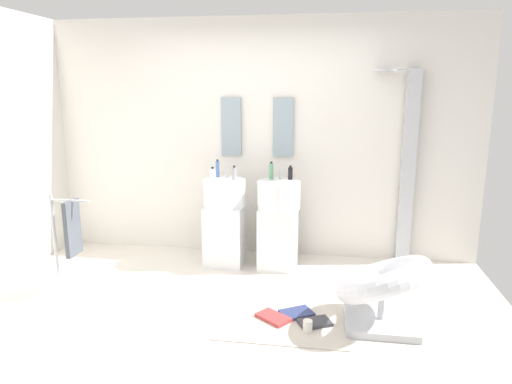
# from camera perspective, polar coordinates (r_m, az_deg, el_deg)

# --- Properties ---
(ground_plane) EXTENTS (4.80, 3.60, 0.04)m
(ground_plane) POSITION_cam_1_polar(r_m,az_deg,el_deg) (3.98, -3.48, -15.45)
(ground_plane) COLOR silver
(rear_partition) EXTENTS (4.80, 0.10, 2.60)m
(rear_partition) POSITION_cam_1_polar(r_m,az_deg,el_deg) (5.17, 0.24, 6.50)
(rear_partition) COLOR silver
(rear_partition) RESTS_ON ground_plane
(pedestal_sink_left) EXTENTS (0.44, 0.44, 1.03)m
(pedestal_sink_left) POSITION_cam_1_polar(r_m,az_deg,el_deg) (4.93, -3.87, -3.50)
(pedestal_sink_left) COLOR white
(pedestal_sink_left) RESTS_ON ground_plane
(pedestal_sink_right) EXTENTS (0.44, 0.44, 1.03)m
(pedestal_sink_right) POSITION_cam_1_polar(r_m,az_deg,el_deg) (4.84, 2.78, -3.80)
(pedestal_sink_right) COLOR white
(pedestal_sink_right) RESTS_ON ground_plane
(vanity_mirror_left) EXTENTS (0.22, 0.03, 0.63)m
(vanity_mirror_left) POSITION_cam_1_polar(r_m,az_deg,el_deg) (5.13, -3.07, 8.03)
(vanity_mirror_left) COLOR #8C9EA8
(vanity_mirror_right) EXTENTS (0.22, 0.03, 0.63)m
(vanity_mirror_right) POSITION_cam_1_polar(r_m,az_deg,el_deg) (5.05, 3.37, 7.95)
(vanity_mirror_right) COLOR #8C9EA8
(shower_column) EXTENTS (0.49, 0.24, 2.05)m
(shower_column) POSITION_cam_1_polar(r_m,az_deg,el_deg) (5.08, 18.10, 3.27)
(shower_column) COLOR #B7BABF
(shower_column) RESTS_ON ground_plane
(lounge_chair) EXTENTS (1.08, 1.08, 0.65)m
(lounge_chair) POSITION_cam_1_polar(r_m,az_deg,el_deg) (3.83, 15.33, -10.97)
(lounge_chair) COLOR #B7BABF
(lounge_chair) RESTS_ON ground_plane
(towel_rack) EXTENTS (0.37, 0.22, 0.95)m
(towel_rack) POSITION_cam_1_polar(r_m,az_deg,el_deg) (4.42, -21.97, -4.38)
(towel_rack) COLOR #B7BABF
(towel_rack) RESTS_ON ground_plane
(area_rug) EXTENTS (1.05, 0.77, 0.01)m
(area_rug) POSITION_cam_1_polar(r_m,az_deg,el_deg) (3.92, 3.40, -15.50)
(area_rug) COLOR beige
(area_rug) RESTS_ON ground_plane
(magazine_navy) EXTENTS (0.32, 0.29, 0.03)m
(magazine_navy) POSITION_cam_1_polar(r_m,az_deg,el_deg) (4.00, 5.02, -14.64)
(magazine_navy) COLOR navy
(magazine_navy) RESTS_ON area_rug
(magazine_red) EXTENTS (0.32, 0.30, 0.03)m
(magazine_red) POSITION_cam_1_polar(r_m,az_deg,el_deg) (3.92, 2.15, -15.19)
(magazine_red) COLOR #B73838
(magazine_red) RESTS_ON area_rug
(magazine_charcoal) EXTENTS (0.30, 0.25, 0.03)m
(magazine_charcoal) POSITION_cam_1_polar(r_m,az_deg,el_deg) (3.87, 7.25, -15.67)
(magazine_charcoal) COLOR #38383D
(magazine_charcoal) RESTS_ON area_rug
(coffee_mug) EXTENTS (0.07, 0.07, 0.09)m
(coffee_mug) POSITION_cam_1_polar(r_m,az_deg,el_deg) (3.76, 6.38, -16.06)
(coffee_mug) COLOR white
(coffee_mug) RESTS_ON area_rug
(soap_bottle_grey) EXTENTS (0.04, 0.04, 0.15)m
(soap_bottle_grey) POSITION_cam_1_polar(r_m,az_deg,el_deg) (4.76, -2.71, 2.27)
(soap_bottle_grey) COLOR #99999E
(soap_bottle_grey) RESTS_ON pedestal_sink_left
(soap_bottle_green) EXTENTS (0.04, 0.04, 0.19)m
(soap_bottle_green) POSITION_cam_1_polar(r_m,az_deg,el_deg) (4.82, 1.90, 2.60)
(soap_bottle_green) COLOR #59996B
(soap_bottle_green) RESTS_ON pedestal_sink_right
(soap_bottle_blue) EXTENTS (0.04, 0.04, 0.19)m
(soap_bottle_blue) POSITION_cam_1_polar(r_m,az_deg,el_deg) (4.96, -4.76, 2.86)
(soap_bottle_blue) COLOR #4C72B7
(soap_bottle_blue) RESTS_ON pedestal_sink_left
(soap_bottle_black) EXTENTS (0.05, 0.05, 0.15)m
(soap_bottle_black) POSITION_cam_1_polar(r_m,az_deg,el_deg) (4.83, 4.25, 2.34)
(soap_bottle_black) COLOR black
(soap_bottle_black) RESTS_ON pedestal_sink_right
(soap_bottle_white) EXTENTS (0.05, 0.05, 0.12)m
(soap_bottle_white) POSITION_cam_1_polar(r_m,az_deg,el_deg) (4.89, -5.37, 2.31)
(soap_bottle_white) COLOR white
(soap_bottle_white) RESTS_ON pedestal_sink_left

